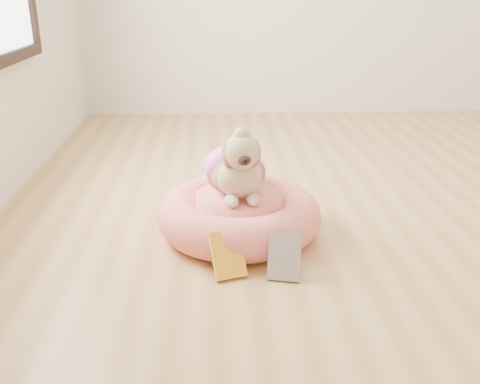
{
  "coord_description": "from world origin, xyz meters",
  "views": [
    {
      "loc": [
        -0.98,
        -2.16,
        1.01
      ],
      "look_at": [
        -0.87,
        -0.11,
        0.21
      ],
      "focal_mm": 40.0,
      "sensor_mm": 36.0,
      "label": 1
    }
  ],
  "objects_px": {
    "book_yellow": "(228,255)",
    "book_white": "(284,256)",
    "dog": "(236,157)",
    "pet_bed": "(239,215)"
  },
  "relations": [
    {
      "from": "pet_bed",
      "to": "book_yellow",
      "type": "bearing_deg",
      "value": -100.14
    },
    {
      "from": "book_yellow",
      "to": "book_white",
      "type": "xyz_separation_m",
      "value": [
        0.21,
        -0.03,
        0.01
      ]
    },
    {
      "from": "pet_bed",
      "to": "book_white",
      "type": "bearing_deg",
      "value": -68.85
    },
    {
      "from": "dog",
      "to": "book_yellow",
      "type": "bearing_deg",
      "value": -104.68
    },
    {
      "from": "dog",
      "to": "book_white",
      "type": "relative_size",
      "value": 2.41
    },
    {
      "from": "book_yellow",
      "to": "book_white",
      "type": "distance_m",
      "value": 0.21
    },
    {
      "from": "dog",
      "to": "pet_bed",
      "type": "bearing_deg",
      "value": -72.69
    },
    {
      "from": "book_white",
      "to": "pet_bed",
      "type": "bearing_deg",
      "value": 123.87
    },
    {
      "from": "pet_bed",
      "to": "book_yellow",
      "type": "height_order",
      "value": "pet_bed"
    },
    {
      "from": "pet_bed",
      "to": "dog",
      "type": "xyz_separation_m",
      "value": [
        -0.01,
        0.03,
        0.25
      ]
    }
  ]
}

